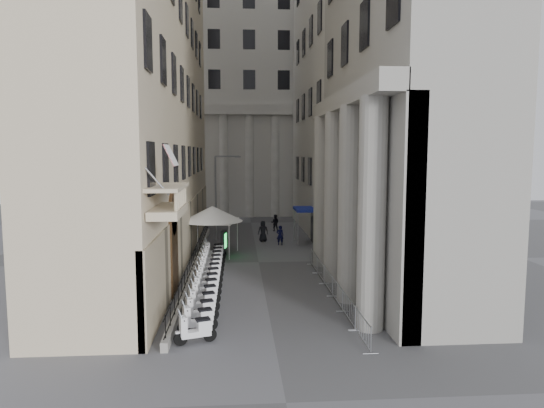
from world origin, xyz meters
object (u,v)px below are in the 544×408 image
(info_kiosk, at_px, (224,243))
(street_lamp, at_px, (219,191))
(security_tent, at_px, (209,214))
(pedestrian_a, at_px, (280,235))
(pedestrian_b, at_px, (275,223))
(scooter_0, at_px, (196,343))

(info_kiosk, bearing_deg, street_lamp, 105.62)
(street_lamp, distance_m, info_kiosk, 7.54)
(security_tent, relative_size, pedestrian_a, 2.78)
(street_lamp, bearing_deg, info_kiosk, -106.92)
(security_tent, distance_m, street_lamp, 5.94)
(security_tent, height_order, pedestrian_b, security_tent)
(info_kiosk, xyz_separation_m, pedestrian_b, (4.68, 11.17, -0.15))
(street_lamp, height_order, pedestrian_b, street_lamp)
(scooter_0, height_order, pedestrian_a, pedestrian_a)
(security_tent, xyz_separation_m, pedestrian_b, (5.79, 10.23, -2.26))
(info_kiosk, distance_m, pedestrian_a, 6.04)
(pedestrian_a, bearing_deg, scooter_0, 73.75)
(scooter_0, distance_m, pedestrian_b, 28.18)
(scooter_0, bearing_deg, pedestrian_b, -28.98)
(street_lamp, height_order, info_kiosk, street_lamp)
(security_tent, xyz_separation_m, street_lamp, (0.51, 5.78, 1.28))
(scooter_0, xyz_separation_m, pedestrian_a, (5.21, 20.47, 0.82))
(pedestrian_a, relative_size, pedestrian_b, 1.00)
(scooter_0, height_order, pedestrian_b, pedestrian_b)
(pedestrian_a, height_order, pedestrian_b, pedestrian_b)
(scooter_0, xyz_separation_m, security_tent, (-0.44, 17.43, 3.08))
(info_kiosk, relative_size, pedestrian_b, 1.17)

